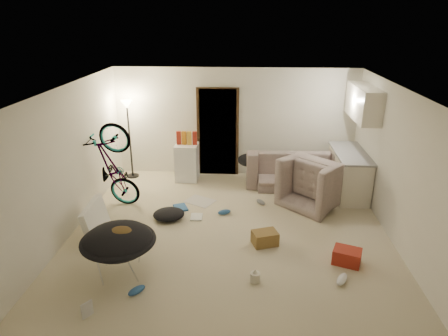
# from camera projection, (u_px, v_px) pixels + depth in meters

# --- Properties ---
(floor) EXTENTS (5.50, 6.00, 0.02)m
(floor) POSITION_uv_depth(u_px,v_px,m) (229.00, 238.00, 6.85)
(floor) COLOR beige
(floor) RESTS_ON ground
(ceiling) EXTENTS (5.50, 6.00, 0.02)m
(ceiling) POSITION_uv_depth(u_px,v_px,m) (230.00, 91.00, 5.94)
(ceiling) COLOR white
(ceiling) RESTS_ON wall_back
(wall_back) EXTENTS (5.50, 0.02, 2.50)m
(wall_back) POSITION_uv_depth(u_px,v_px,m) (235.00, 123.00, 9.20)
(wall_back) COLOR silver
(wall_back) RESTS_ON floor
(wall_front) EXTENTS (5.50, 0.02, 2.50)m
(wall_front) POSITION_uv_depth(u_px,v_px,m) (214.00, 292.00, 3.59)
(wall_front) COLOR silver
(wall_front) RESTS_ON floor
(wall_left) EXTENTS (0.02, 6.00, 2.50)m
(wall_left) POSITION_uv_depth(u_px,v_px,m) (61.00, 166.00, 6.54)
(wall_left) COLOR silver
(wall_left) RESTS_ON floor
(wall_right) EXTENTS (0.02, 6.00, 2.50)m
(wall_right) POSITION_uv_depth(u_px,v_px,m) (405.00, 174.00, 6.24)
(wall_right) COLOR silver
(wall_right) RESTS_ON floor
(doorway) EXTENTS (0.85, 0.10, 2.04)m
(doorway) POSITION_uv_depth(u_px,v_px,m) (218.00, 132.00, 9.26)
(doorway) COLOR black
(doorway) RESTS_ON floor
(door_trim) EXTENTS (0.97, 0.04, 2.10)m
(door_trim) POSITION_uv_depth(u_px,v_px,m) (218.00, 133.00, 9.24)
(door_trim) COLOR #342212
(door_trim) RESTS_ON floor
(floor_lamp) EXTENTS (0.28, 0.28, 1.81)m
(floor_lamp) POSITION_uv_depth(u_px,v_px,m) (128.00, 123.00, 8.97)
(floor_lamp) COLOR black
(floor_lamp) RESTS_ON floor
(kitchen_counter) EXTENTS (0.60, 1.50, 0.88)m
(kitchen_counter) POSITION_uv_depth(u_px,v_px,m) (348.00, 174.00, 8.42)
(kitchen_counter) COLOR silver
(kitchen_counter) RESTS_ON floor
(counter_top) EXTENTS (0.64, 1.54, 0.04)m
(counter_top) POSITION_uv_depth(u_px,v_px,m) (351.00, 153.00, 8.25)
(counter_top) COLOR gray
(counter_top) RESTS_ON kitchen_counter
(kitchen_uppers) EXTENTS (0.38, 1.40, 0.65)m
(kitchen_uppers) POSITION_uv_depth(u_px,v_px,m) (364.00, 103.00, 7.86)
(kitchen_uppers) COLOR silver
(kitchen_uppers) RESTS_ON wall_right
(sofa) EXTENTS (2.08, 0.87, 0.60)m
(sofa) POSITION_uv_depth(u_px,v_px,m) (292.00, 171.00, 8.95)
(sofa) COLOR #3B4139
(sofa) RESTS_ON floor
(armchair) EXTENTS (1.47, 1.47, 0.72)m
(armchair) POSITION_uv_depth(u_px,v_px,m) (319.00, 186.00, 8.02)
(armchair) COLOR #3B4139
(armchair) RESTS_ON floor
(bicycle) EXTENTS (1.88, 1.02, 1.03)m
(bicycle) POSITION_uv_depth(u_px,v_px,m) (114.00, 184.00, 7.81)
(bicycle) COLOR black
(bicycle) RESTS_ON floor
(book_asset) EXTENTS (0.28, 0.27, 0.02)m
(book_asset) POSITION_uv_depth(u_px,v_px,m) (82.00, 320.00, 5.00)
(book_asset) COLOR #9F2617
(book_asset) RESTS_ON floor
(mini_fridge) EXTENTS (0.51, 0.51, 0.85)m
(mini_fridge) POSITION_uv_depth(u_px,v_px,m) (187.00, 162.00, 9.13)
(mini_fridge) COLOR white
(mini_fridge) RESTS_ON floor
(snack_box_0) EXTENTS (0.11, 0.09, 0.30)m
(snack_box_0) POSITION_uv_depth(u_px,v_px,m) (179.00, 138.00, 8.93)
(snack_box_0) COLOR #9F2617
(snack_box_0) RESTS_ON mini_fridge
(snack_box_1) EXTENTS (0.11, 0.09, 0.30)m
(snack_box_1) POSITION_uv_depth(u_px,v_px,m) (184.00, 138.00, 8.92)
(snack_box_1) COLOR orange
(snack_box_1) RESTS_ON mini_fridge
(snack_box_2) EXTENTS (0.11, 0.08, 0.30)m
(snack_box_2) POSITION_uv_depth(u_px,v_px,m) (189.00, 138.00, 8.91)
(snack_box_2) COLOR gold
(snack_box_2) RESTS_ON mini_fridge
(snack_box_3) EXTENTS (0.11, 0.08, 0.30)m
(snack_box_3) POSITION_uv_depth(u_px,v_px,m) (195.00, 138.00, 8.91)
(snack_box_3) COLOR #9F2617
(snack_box_3) RESTS_ON mini_fridge
(saucer_chair) EXTENTS (1.08, 1.08, 0.77)m
(saucer_chair) POSITION_uv_depth(u_px,v_px,m) (119.00, 247.00, 5.75)
(saucer_chair) COLOR silver
(saucer_chair) RESTS_ON floor
(hoodie) EXTENTS (0.50, 0.43, 0.22)m
(hoodie) POSITION_uv_depth(u_px,v_px,m) (120.00, 235.00, 5.64)
(hoodie) COLOR #533C1C
(hoodie) RESTS_ON saucer_chair
(sofa_drape) EXTENTS (0.56, 0.46, 0.28)m
(sofa_drape) POSITION_uv_depth(u_px,v_px,m) (250.00, 160.00, 8.91)
(sofa_drape) COLOR black
(sofa_drape) RESTS_ON sofa
(tv_box) EXTENTS (0.25, 0.89, 0.59)m
(tv_box) POSITION_uv_depth(u_px,v_px,m) (95.00, 219.00, 6.85)
(tv_box) COLOR silver
(tv_box) RESTS_ON floor
(drink_case_a) EXTENTS (0.47, 0.40, 0.23)m
(drink_case_a) POSITION_uv_depth(u_px,v_px,m) (265.00, 238.00, 6.62)
(drink_case_a) COLOR brown
(drink_case_a) RESTS_ON floor
(drink_case_b) EXTENTS (0.49, 0.43, 0.24)m
(drink_case_b) POSITION_uv_depth(u_px,v_px,m) (347.00, 256.00, 6.11)
(drink_case_b) COLOR #9F2617
(drink_case_b) RESTS_ON floor
(juicer) EXTENTS (0.14, 0.14, 0.21)m
(juicer) POSITION_uv_depth(u_px,v_px,m) (255.00, 277.00, 5.69)
(juicer) COLOR beige
(juicer) RESTS_ON floor
(newspaper) EXTENTS (0.70, 0.65, 0.01)m
(newspaper) POSITION_uv_depth(u_px,v_px,m) (200.00, 201.00, 8.18)
(newspaper) COLOR #BDB6AE
(newspaper) RESTS_ON floor
(book_blue) EXTENTS (0.35, 0.39, 0.03)m
(book_blue) POSITION_uv_depth(u_px,v_px,m) (181.00, 208.00, 7.88)
(book_blue) COLOR #285593
(book_blue) RESTS_ON floor
(book_white) EXTENTS (0.23, 0.29, 0.03)m
(book_white) POSITION_uv_depth(u_px,v_px,m) (196.00, 217.00, 7.52)
(book_white) COLOR silver
(book_white) RESTS_ON floor
(shoe_0) EXTENTS (0.28, 0.20, 0.10)m
(shoe_0) POSITION_uv_depth(u_px,v_px,m) (224.00, 212.00, 7.63)
(shoe_0) COLOR #285593
(shoe_0) RESTS_ON floor
(shoe_1) EXTENTS (0.23, 0.26, 0.09)m
(shoe_1) POSITION_uv_depth(u_px,v_px,m) (261.00, 202.00, 8.04)
(shoe_1) COLOR slate
(shoe_1) RESTS_ON floor
(shoe_2) EXTENTS (0.26, 0.28, 0.10)m
(shoe_2) POSITION_uv_depth(u_px,v_px,m) (137.00, 290.00, 5.46)
(shoe_2) COLOR #285593
(shoe_2) RESTS_ON floor
(shoe_4) EXTENTS (0.26, 0.32, 0.11)m
(shoe_4) POSITION_uv_depth(u_px,v_px,m) (342.00, 279.00, 5.68)
(shoe_4) COLOR white
(shoe_4) RESTS_ON floor
(clothes_lump_a) EXTENTS (0.69, 0.63, 0.19)m
(clothes_lump_a) POSITION_uv_depth(u_px,v_px,m) (169.00, 214.00, 7.45)
(clothes_lump_a) COLOR black
(clothes_lump_a) RESTS_ON floor
(clothes_lump_b) EXTENTS (0.57, 0.53, 0.15)m
(clothes_lump_b) POSITION_uv_depth(u_px,v_px,m) (265.00, 178.00, 9.15)
(clothes_lump_b) COLOR black
(clothes_lump_b) RESTS_ON floor
(clothes_lump_c) EXTENTS (0.60, 0.60, 0.14)m
(clothes_lump_c) POSITION_uv_depth(u_px,v_px,m) (144.00, 235.00, 6.79)
(clothes_lump_c) COLOR silver
(clothes_lump_c) RESTS_ON floor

